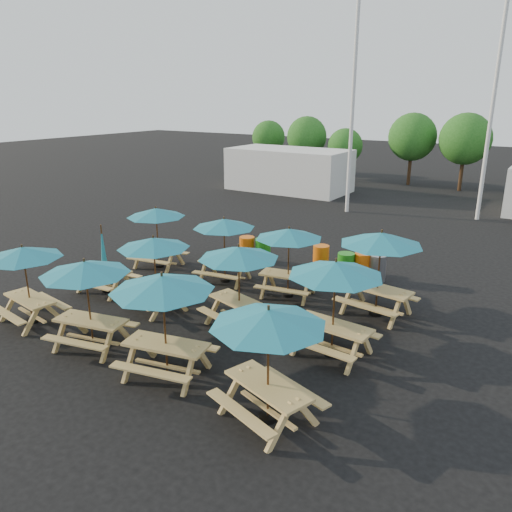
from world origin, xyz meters
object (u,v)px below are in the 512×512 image
Objects in this scene: picnic_unit_10 at (336,274)px; picnic_unit_11 at (381,243)px; picnic_unit_0 at (23,257)px; waste_bin_4 at (363,266)px; picnic_unit_1 at (105,264)px; picnic_unit_3 at (85,273)px; waste_bin_2 at (321,258)px; picnic_unit_6 at (162,289)px; picnic_unit_7 at (239,257)px; waste_bin_5 at (377,268)px; waste_bin_0 at (247,249)px; waste_bin_1 at (263,251)px; picnic_unit_5 at (224,227)px; waste_bin_3 at (346,266)px; picnic_unit_9 at (268,324)px; picnic_unit_8 at (289,237)px; picnic_unit_2 at (156,216)px; picnic_unit_4 at (154,247)px.

picnic_unit_11 reaches higher than picnic_unit_10.
picnic_unit_10 reaches higher than picnic_unit_0.
picnic_unit_10 is 2.62× the size of waste_bin_4.
picnic_unit_3 is (2.73, -2.85, 1.11)m from picnic_unit_1.
picnic_unit_10 is (8.08, 0.14, 1.22)m from picnic_unit_1.
waste_bin_2 is 1.65m from waste_bin_4.
picnic_unit_6 reaches higher than picnic_unit_7.
waste_bin_5 is at bearing 85.61° from picnic_unit_7.
picnic_unit_6 is 8.87m from waste_bin_0.
picnic_unit_11 reaches higher than waste_bin_1.
waste_bin_3 is (3.44, 2.50, -1.49)m from picnic_unit_5.
waste_bin_3 is at bearing -18.29° from waste_bin_2.
picnic_unit_7 is 5.92m from waste_bin_4.
picnic_unit_3 is at bearing -49.50° from picnic_unit_1.
waste_bin_5 is (4.45, 2.93, -1.49)m from picnic_unit_5.
picnic_unit_9 is at bearing -85.04° from picnic_unit_10.
waste_bin_0 is 1.00× the size of waste_bin_4.
waste_bin_5 is (5.12, 0.55, 0.00)m from waste_bin_0.
picnic_unit_8 is 0.93× the size of picnic_unit_11.
picnic_unit_0 is 2.68m from picnic_unit_3.
picnic_unit_1 is at bearing -162.65° from picnic_unit_7.
picnic_unit_10 reaches higher than waste_bin_4.
picnic_unit_0 is 0.98× the size of picnic_unit_5.
waste_bin_1 is (2.69, 8.18, -1.50)m from picnic_unit_0.
picnic_unit_10 is 2.62× the size of waste_bin_1.
picnic_unit_9 is at bearing -57.34° from waste_bin_1.
picnic_unit_7 is at bearing -128.33° from picnic_unit_11.
picnic_unit_5 is 2.57× the size of waste_bin_5.
picnic_unit_1 reaches higher than waste_bin_1.
picnic_unit_2 reaches higher than waste_bin_5.
picnic_unit_9 is at bearing -80.72° from waste_bin_4.
picnic_unit_5 is 6.00m from picnic_unit_10.
picnic_unit_3 is 2.77× the size of waste_bin_1.
waste_bin_1 is at bearing 104.17° from picnic_unit_4.
picnic_unit_11 is 4.47m from waste_bin_2.
waste_bin_0 is at bearing -178.24° from waste_bin_3.
picnic_unit_4 is 6.36m from picnic_unit_9.
waste_bin_1 is at bearing 139.71° from picnic_unit_10.
waste_bin_5 is at bearing 50.07° from picnic_unit_3.
picnic_unit_2 reaches higher than picnic_unit_8.
picnic_unit_1 is 9.27m from waste_bin_5.
waste_bin_4 is at bearing 108.21° from picnic_unit_10.
picnic_unit_9 is at bearing 6.44° from picnic_unit_0.
picnic_unit_1 is 8.17m from picnic_unit_10.
picnic_unit_1 is at bearing -143.29° from picnic_unit_5.
picnic_unit_2 reaches higher than waste_bin_0.
picnic_unit_7 is at bearing -177.09° from picnic_unit_10.
picnic_unit_10 is at bearing 108.54° from picnic_unit_9.
picnic_unit_3 is 2.77× the size of waste_bin_4.
picnic_unit_0 is at bearing -120.24° from waste_bin_2.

